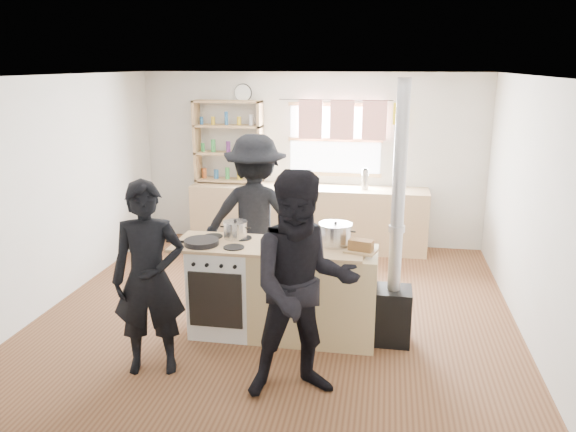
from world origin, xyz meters
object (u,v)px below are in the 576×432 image
object	(u,v)px
skillet_greens	(202,242)
stockpot_counter	(335,234)
roast_tray	(287,242)
stockpot_stove	(235,230)
flue_heater	(394,279)
bread_board	(361,247)
cooking_island	(283,290)
person_near_left	(149,279)
thermos	(365,179)
person_near_right	(303,287)
person_far	(256,217)

from	to	relation	value
skillet_greens	stockpot_counter	size ratio (longest dim) A/B	1.12
skillet_greens	roast_tray	bearing A→B (deg)	7.56
stockpot_stove	flue_heater	bearing A→B (deg)	-4.33
stockpot_stove	bread_board	size ratio (longest dim) A/B	0.74
cooking_island	roast_tray	xyz separation A→B (m)	(0.04, -0.01, 0.50)
person_near_left	thermos	bearing A→B (deg)	50.09
bread_board	thermos	bearing A→B (deg)	91.69
thermos	bread_board	distance (m)	2.84
cooking_island	person_near_left	distance (m)	1.37
thermos	skillet_greens	world-z (taller)	thermos
skillet_greens	person_near_left	world-z (taller)	person_near_left
stockpot_stove	person_near_right	xyz separation A→B (m)	(0.85, -1.13, -0.09)
bread_board	stockpot_stove	bearing A→B (deg)	169.90
skillet_greens	roast_tray	size ratio (longest dim) A/B	0.99
bread_board	flue_heater	xyz separation A→B (m)	(0.32, 0.10, -0.34)
stockpot_counter	bread_board	bearing A→B (deg)	-35.21
roast_tray	person_near_left	bearing A→B (deg)	-140.97
skillet_greens	person_near_right	bearing A→B (deg)	-37.76
cooking_island	thermos	bearing A→B (deg)	76.56
flue_heater	skillet_greens	bearing A→B (deg)	-175.48
bread_board	cooking_island	bearing A→B (deg)	174.46
cooking_island	flue_heater	world-z (taller)	flue_heater
stockpot_stove	stockpot_counter	bearing A→B (deg)	-2.46
flue_heater	person_near_left	size ratio (longest dim) A/B	1.47
roast_tray	stockpot_stove	distance (m)	0.57
roast_tray	person_far	xyz separation A→B (m)	(-0.52, 0.93, -0.03)
stockpot_stove	stockpot_counter	world-z (taller)	stockpot_counter
thermos	roast_tray	xyz separation A→B (m)	(-0.62, -2.78, -0.07)
cooking_island	bread_board	xyz separation A→B (m)	(0.75, -0.07, 0.51)
stockpot_counter	person_near_right	size ratio (longest dim) A/B	0.17
thermos	stockpot_stove	xyz separation A→B (m)	(-1.17, -2.62, -0.02)
skillet_greens	person_near_right	size ratio (longest dim) A/B	0.19
bread_board	person_far	size ratio (longest dim) A/B	0.17
bread_board	person_far	xyz separation A→B (m)	(-1.23, 1.00, -0.05)
stockpot_counter	person_near_left	bearing A→B (deg)	-147.34
stockpot_stove	stockpot_counter	size ratio (longest dim) A/B	0.75
bread_board	person_near_left	size ratio (longest dim) A/B	0.19
thermos	roast_tray	bearing A→B (deg)	-102.67
skillet_greens	flue_heater	xyz separation A→B (m)	(1.84, 0.15, -0.31)
thermos	person_near_right	size ratio (longest dim) A/B	0.15
stockpot_stove	stockpot_counter	distance (m)	1.00
skillet_greens	person_far	world-z (taller)	person_far
cooking_island	person_near_right	distance (m)	1.13
stockpot_counter	person_near_right	distance (m)	1.10
flue_heater	person_near_right	xyz separation A→B (m)	(-0.72, -1.01, 0.28)
bread_board	person_near_left	xyz separation A→B (m)	(-1.75, -0.77, -0.13)
stockpot_counter	person_near_left	xyz separation A→B (m)	(-1.49, -0.96, -0.19)
skillet_greens	flue_heater	distance (m)	1.87
person_near_left	skillet_greens	bearing A→B (deg)	57.68
person_near_right	person_far	xyz separation A→B (m)	(-0.82, 1.90, 0.01)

